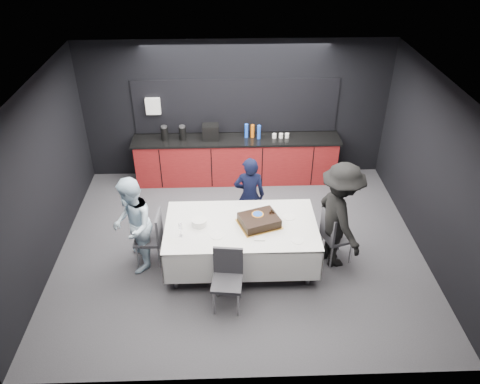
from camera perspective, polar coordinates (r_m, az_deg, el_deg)
The scene contains 18 objects.
ground at distance 7.94m, azimuth 0.02°, elevation -6.75°, with size 6.00×6.00×0.00m, color #3F3F44.
room_shell at distance 6.89m, azimuth 0.03°, elevation 5.18°, with size 6.04×5.04×2.82m.
kitchenette at distance 9.47m, azimuth -0.54°, elevation 4.43°, with size 4.10×0.64×2.05m.
party_table at distance 7.22m, azimuth 0.14°, elevation -4.89°, with size 2.32×1.32×0.78m.
cake_assembly at distance 7.11m, azimuth 2.35°, elevation -3.49°, with size 0.73×0.66×0.18m.
plate_stack at distance 7.13m, azimuth -5.00°, elevation -3.68°, with size 0.23×0.23×0.10m, color white.
loose_plate_near at distance 6.93m, azimuth -2.82°, elevation -5.33°, with size 0.20×0.20×0.01m, color white.
loose_plate_right_a at distance 7.33m, azimuth 5.98°, elevation -3.03°, with size 0.20×0.20×0.01m, color white.
loose_plate_right_b at distance 6.89m, azimuth 7.02°, elevation -5.88°, with size 0.18×0.18×0.01m, color white.
loose_plate_far at distance 7.44m, azimuth 0.56°, elevation -2.21°, with size 0.21×0.21×0.01m, color white.
fork_pile at distance 6.86m, azimuth 2.40°, elevation -5.70°, with size 0.15×0.09×0.02m, color white.
champagne_flute at distance 6.88m, azimuth -7.29°, elevation -4.29°, with size 0.06×0.06×0.22m.
chair_left at distance 7.47m, azimuth -10.58°, elevation -5.13°, with size 0.43×0.43×0.92m.
chair_right at distance 7.51m, azimuth 11.30°, elevation -4.99°, with size 0.53×0.53×0.92m.
chair_near at distance 6.66m, azimuth -1.54°, elevation -10.01°, with size 0.47×0.47×0.92m.
person_center at distance 7.89m, azimuth 1.15°, elevation -0.47°, with size 0.53×0.35×1.45m, color black.
person_left at distance 7.28m, azimuth -12.97°, elevation -4.01°, with size 0.77×0.60×1.59m, color silver.
person_right at distance 7.29m, azimuth 12.03°, elevation -2.89°, with size 1.15×0.66×1.78m, color black.
Camera 1 is at (-0.21, -6.08, 5.09)m, focal length 35.00 mm.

